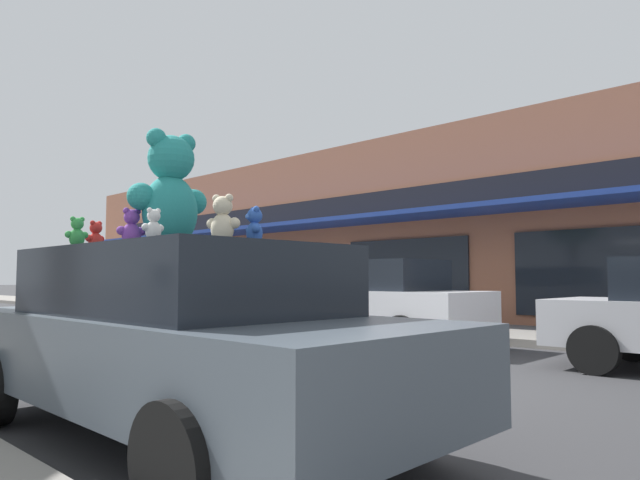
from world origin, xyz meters
TOP-DOWN VIEW (x-y plane):
  - ground_plane at (0.00, 0.00)m, footprint 260.00×260.00m
  - sidewalk_far at (6.01, 0.00)m, footprint 3.15×90.00m
  - storefront_row at (13.94, 7.34)m, footprint 14.47×31.63m
  - plush_art_car at (-3.26, -0.68)m, footprint 2.08×4.74m
  - teddy_bear_giant at (-3.31, -0.58)m, footprint 0.71×0.44m
  - teddy_bear_red at (-3.47, 0.41)m, footprint 0.22×0.15m
  - teddy_bear_blue at (-3.02, -1.31)m, footprint 0.17×0.23m
  - teddy_bear_pink at (-2.69, -0.51)m, footprint 0.20×0.22m
  - teddy_bear_cream at (-3.32, -1.31)m, footprint 0.21×0.28m
  - teddy_bear_white at (-3.83, -1.22)m, footprint 0.17×0.11m
  - teddy_bear_green at (-3.86, -0.08)m, footprint 0.19×0.12m
  - teddy_bear_purple at (-3.59, -0.46)m, footprint 0.24×0.16m
  - parked_car_far_center at (3.06, 2.47)m, footprint 2.00×4.76m

SIDE VIEW (x-z plane):
  - ground_plane at x=0.00m, z-range 0.00..0.00m
  - sidewalk_far at x=6.01m, z-range 0.00..0.15m
  - plush_art_car at x=-3.26m, z-range 0.04..1.56m
  - parked_car_far_center at x=3.06m, z-range 0.05..1.67m
  - teddy_bear_white at x=-3.83m, z-range 1.51..1.74m
  - teddy_bear_green at x=-3.86m, z-range 1.51..1.77m
  - teddy_bear_red at x=-3.47m, z-range 1.51..1.80m
  - teddy_bear_blue at x=-3.02m, z-range 1.51..1.82m
  - teddy_bear_pink at x=-2.69m, z-range 1.51..1.83m
  - teddy_bear_purple at x=-3.59m, z-range 1.51..1.83m
  - teddy_bear_cream at x=-3.32m, z-range 1.51..1.88m
  - teddy_bear_giant at x=-3.31m, z-range 1.50..2.47m
  - storefront_row at x=13.94m, z-range 0.00..5.50m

